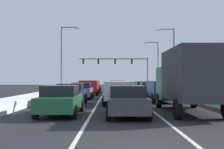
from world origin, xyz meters
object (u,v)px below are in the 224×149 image
object	(u,v)px
sedan_charcoal_center_lane_nearest	(127,101)
sedan_black_left_lane_fifth	(94,87)
sedan_red_right_lane_fourth	(143,88)
suv_white_center_lane_second	(118,90)
street_lamp_right_far	(156,61)
sedan_gray_right_lane_third	(149,89)
suv_maroon_center_lane_fifth	(117,85)
suv_red_left_lane_fourth	(90,86)
suv_silver_center_lane_third	(120,88)
street_lamp_left_mid	(64,53)
traffic_light_gantry	(122,64)
box_truck_right_lane_nearest	(188,78)
sedan_tan_center_lane_fourth	(118,89)
sedan_black_right_lane_fifth	(140,86)
street_lamp_right_mid	(172,54)
sedan_navy_left_lane_second	(71,94)
suv_navy_right_lane_second	(162,89)
sedan_green_left_lane_nearest	(61,100)
sedan_gray_left_lane_third	(82,90)

from	to	relation	value
sedan_charcoal_center_lane_nearest	sedan_black_left_lane_fifth	distance (m)	26.29
sedan_red_right_lane_fourth	sedan_charcoal_center_lane_nearest	xyz separation A→B (m)	(-3.11, -22.26, 0.00)
suv_white_center_lane_second	street_lamp_right_far	distance (m)	31.53
sedan_gray_right_lane_third	suv_white_center_lane_second	distance (m)	9.56
suv_maroon_center_lane_fifth	sedan_gray_right_lane_third	bearing A→B (deg)	-70.66
sedan_gray_right_lane_third	suv_red_left_lane_fourth	xyz separation A→B (m)	(-6.40, 3.57, 0.25)
suv_white_center_lane_second	suv_maroon_center_lane_fifth	xyz separation A→B (m)	(0.26, 17.76, 0.00)
sedan_red_right_lane_fourth	sedan_black_left_lane_fifth	bearing A→B (deg)	149.21
suv_silver_center_lane_third	sedan_charcoal_center_lane_nearest	bearing A→B (deg)	-90.10
sedan_red_right_lane_fourth	street_lamp_left_mid	size ratio (longest dim) A/B	0.50
traffic_light_gantry	street_lamp_left_mid	size ratio (longest dim) A/B	1.56
box_truck_right_lane_nearest	sedan_tan_center_lane_fourth	size ratio (longest dim) A/B	1.60
suv_white_center_lane_second	street_lamp_left_mid	size ratio (longest dim) A/B	0.55
suv_silver_center_lane_third	suv_red_left_lane_fourth	bearing A→B (deg)	117.62
sedan_black_right_lane_fifth	street_lamp_right_mid	distance (m)	6.44
sedan_charcoal_center_lane_nearest	sedan_navy_left_lane_second	size ratio (longest dim) A/B	1.00
box_truck_right_lane_nearest	suv_maroon_center_lane_fifth	distance (m)	23.36
street_lamp_right_mid	suv_navy_right_lane_second	bearing A→B (deg)	-104.05
sedan_green_left_lane_nearest	sedan_navy_left_lane_second	world-z (taller)	same
sedan_tan_center_lane_fourth	street_lamp_left_mid	world-z (taller)	street_lamp_left_mid
street_lamp_left_mid	street_lamp_right_mid	bearing A→B (deg)	7.82
sedan_gray_left_lane_third	sedan_charcoal_center_lane_nearest	bearing A→B (deg)	-74.60
street_lamp_right_mid	sedan_gray_right_lane_third	bearing A→B (deg)	-112.49
suv_white_center_lane_second	sedan_gray_left_lane_third	size ratio (longest dim) A/B	1.09
sedan_navy_left_lane_second	suv_navy_right_lane_second	bearing A→B (deg)	21.72
suv_red_left_lane_fourth	street_lamp_right_mid	distance (m)	14.17
sedan_green_left_lane_nearest	street_lamp_right_mid	size ratio (longest dim) A/B	0.50
street_lamp_right_mid	sedan_green_left_lane_nearest	bearing A→B (deg)	-112.73
traffic_light_gantry	suv_red_left_lane_fourth	bearing A→B (deg)	-100.10
sedan_charcoal_center_lane_nearest	suv_maroon_center_lane_fifth	xyz separation A→B (m)	(-0.04, 24.48, 0.25)
suv_red_left_lane_fourth	suv_white_center_lane_second	bearing A→B (deg)	-76.33
sedan_green_left_lane_nearest	suv_red_left_lane_fourth	world-z (taller)	suv_red_left_lane_fourth
sedan_charcoal_center_lane_nearest	suv_maroon_center_lane_fifth	distance (m)	24.49
sedan_gray_left_lane_third	box_truck_right_lane_nearest	bearing A→B (deg)	-58.99
sedan_gray_right_lane_third	suv_white_center_lane_second	bearing A→B (deg)	-110.52
suv_white_center_lane_second	street_lamp_right_mid	bearing A→B (deg)	68.38
suv_maroon_center_lane_fifth	street_lamp_left_mid	bearing A→B (deg)	176.61
suv_silver_center_lane_third	traffic_light_gantry	world-z (taller)	traffic_light_gantry
box_truck_right_lane_nearest	suv_white_center_lane_second	distance (m)	6.53
suv_red_left_lane_fourth	street_lamp_right_far	distance (m)	21.07
box_truck_right_lane_nearest	street_lamp_right_mid	distance (m)	26.17
suv_maroon_center_lane_fifth	traffic_light_gantry	bearing A→B (deg)	86.51
sedan_gray_left_lane_third	sedan_green_left_lane_nearest	bearing A→B (deg)	-89.02
sedan_gray_left_lane_third	street_lamp_left_mid	xyz separation A→B (m)	(-3.66, 12.02, 4.54)
suv_navy_right_lane_second	suv_silver_center_lane_third	bearing A→B (deg)	130.98
box_truck_right_lane_nearest	traffic_light_gantry	size ratio (longest dim) A/B	0.51
sedan_charcoal_center_lane_nearest	suv_maroon_center_lane_fifth	world-z (taller)	suv_maroon_center_lane_fifth
suv_red_left_lane_fourth	street_lamp_left_mid	bearing A→B (deg)	124.31
street_lamp_right_mid	box_truck_right_lane_nearest	bearing A→B (deg)	-99.68
street_lamp_left_mid	suv_white_center_lane_second	bearing A→B (deg)	-69.19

